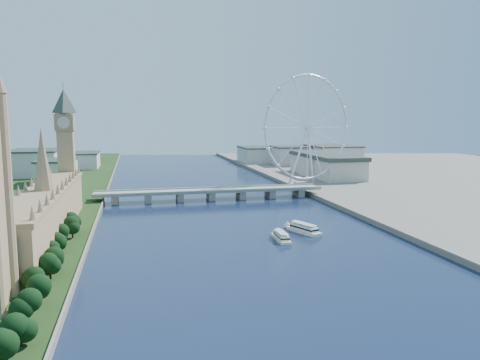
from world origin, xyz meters
name	(u,v)px	position (x,y,z in m)	size (l,w,h in m)	color
ground	(347,344)	(0.00, 0.00, 0.00)	(2000.00, 2000.00, 0.00)	#1A2A4B
tree_row	(43,274)	(-113.00, 74.00, 9.12)	(9.27, 217.27, 21.50)	black
parliament_range	(45,213)	(-128.00, 170.00, 18.48)	(24.00, 200.00, 70.00)	tan
big_ben	(65,132)	(-128.00, 278.00, 66.57)	(20.02, 20.02, 110.00)	tan
westminster_bridge	(211,193)	(0.00, 300.00, 6.63)	(220.00, 22.00, 9.50)	gray
london_eye	(308,128)	(119.98, 355.08, 67.52)	(113.60, 39.12, 124.30)	silver
county_hall	(325,178)	(175.00, 430.00, 0.00)	(54.00, 144.00, 35.00)	beige
city_skyline	(209,159)	(39.22, 560.08, 16.96)	(505.00, 280.00, 32.00)	beige
tour_boat_near	(281,240)	(20.13, 138.78, 0.00)	(7.07, 27.79, 6.12)	#EBE9C4
tour_boat_far	(304,233)	(41.56, 154.69, 0.00)	(8.19, 31.92, 7.07)	silver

